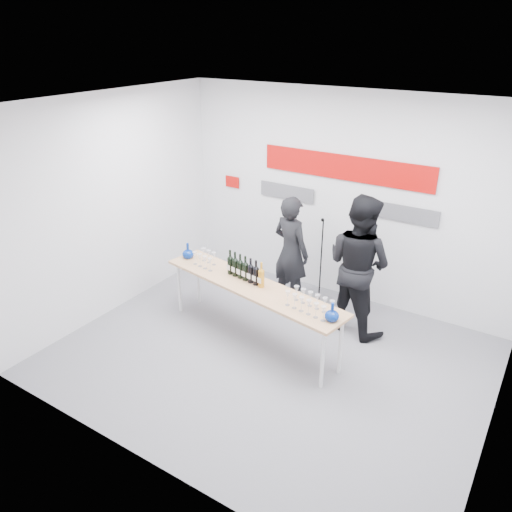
% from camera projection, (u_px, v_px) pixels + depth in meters
% --- Properties ---
extents(ground, '(5.00, 5.00, 0.00)m').
position_uv_depth(ground, '(269.00, 357.00, 6.15)').
color(ground, slate).
rests_on(ground, ground).
extents(back_wall, '(5.00, 0.04, 3.00)m').
position_uv_depth(back_wall, '(343.00, 198.00, 7.06)').
color(back_wall, silver).
rests_on(back_wall, ground).
extents(signage, '(3.38, 0.02, 0.79)m').
position_uv_depth(signage, '(340.00, 177.00, 6.94)').
color(signage, '#B30A07').
rests_on(signage, back_wall).
extents(tasting_table, '(2.69, 0.98, 0.79)m').
position_uv_depth(tasting_table, '(252.00, 289.00, 6.21)').
color(tasting_table, tan).
rests_on(tasting_table, ground).
extents(wine_bottles, '(0.62, 0.18, 0.33)m').
position_uv_depth(wine_bottles, '(245.00, 268.00, 6.24)').
color(wine_bottles, black).
rests_on(wine_bottles, tasting_table).
extents(decanter_left, '(0.16, 0.16, 0.21)m').
position_uv_depth(decanter_left, '(188.00, 251.00, 6.88)').
color(decanter_left, navy).
rests_on(decanter_left, tasting_table).
extents(decanter_right, '(0.16, 0.16, 0.21)m').
position_uv_depth(decanter_right, '(332.00, 312.00, 5.40)').
color(decanter_right, navy).
rests_on(decanter_right, tasting_table).
extents(glasses_left, '(0.36, 0.27, 0.18)m').
position_uv_depth(glasses_left, '(205.00, 259.00, 6.66)').
color(glasses_left, silver).
rests_on(glasses_left, tasting_table).
extents(glasses_right, '(0.58, 0.31, 0.18)m').
position_uv_depth(glasses_right, '(309.00, 303.00, 5.60)').
color(glasses_right, silver).
rests_on(glasses_right, tasting_table).
extents(presenter_left, '(0.67, 0.52, 1.64)m').
position_uv_depth(presenter_left, '(291.00, 252.00, 7.04)').
color(presenter_left, black).
rests_on(presenter_left, ground).
extents(presenter_right, '(1.07, 0.94, 1.87)m').
position_uv_depth(presenter_right, '(359.00, 265.00, 6.39)').
color(presenter_right, black).
rests_on(presenter_right, ground).
extents(mic_stand, '(0.17, 0.17, 1.42)m').
position_uv_depth(mic_stand, '(320.00, 284.00, 6.98)').
color(mic_stand, black).
rests_on(mic_stand, ground).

